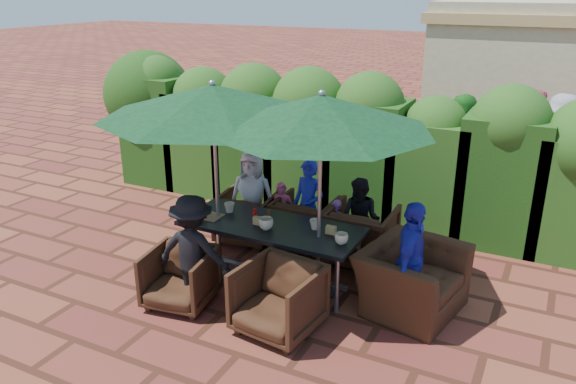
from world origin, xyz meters
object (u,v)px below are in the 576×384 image
at_px(umbrella_right, 321,113).
at_px(chair_far_left, 247,215).
at_px(chair_near_right, 278,296).
at_px(chair_end_right, 412,269).
at_px(chair_far_mid, 305,220).
at_px(dining_table, 271,230).
at_px(umbrella_left, 213,101).
at_px(chair_near_left, 180,275).
at_px(chair_far_right, 361,232).

height_order(umbrella_right, chair_far_left, umbrella_right).
xyz_separation_m(chair_near_right, chair_end_right, (1.15, 1.07, 0.08)).
xyz_separation_m(umbrella_right, chair_end_right, (1.08, 0.17, -1.72)).
bearing_deg(chair_far_mid, umbrella_right, 120.86).
bearing_deg(dining_table, umbrella_left, -176.90).
bearing_deg(chair_near_right, chair_near_left, -171.89).
relative_size(chair_far_left, chair_near_left, 1.06).
bearing_deg(chair_end_right, chair_far_right, 58.35).
relative_size(umbrella_left, chair_near_left, 3.70).
xyz_separation_m(chair_near_left, chair_near_right, (1.26, 0.03, 0.04)).
bearing_deg(chair_far_right, chair_near_left, 51.42).
bearing_deg(chair_far_right, umbrella_left, 31.49).
xyz_separation_m(chair_far_left, chair_far_right, (1.70, 0.09, 0.04)).
bearing_deg(chair_far_mid, dining_table, 89.78).
xyz_separation_m(dining_table, chair_near_left, (-0.67, -0.98, -0.30)).
height_order(chair_far_right, chair_near_left, chair_far_right).
distance_m(chair_far_right, chair_near_right, 1.92).
bearing_deg(chair_far_left, dining_table, 127.47).
distance_m(chair_far_mid, chair_near_right, 2.07).
height_order(umbrella_left, chair_near_left, umbrella_left).
xyz_separation_m(umbrella_right, chair_near_left, (-1.33, -0.92, -1.84)).
bearing_deg(chair_far_mid, chair_end_right, 151.40).
xyz_separation_m(umbrella_right, chair_far_left, (-1.52, 0.92, -1.82)).
height_order(umbrella_left, umbrella_right, same).
xyz_separation_m(umbrella_left, chair_near_right, (1.33, -0.91, -1.80)).
distance_m(dining_table, umbrella_left, 1.71).
bearing_deg(dining_table, chair_far_right, 48.68).
xyz_separation_m(dining_table, umbrella_left, (-0.74, -0.04, 1.54)).
bearing_deg(dining_table, chair_far_mid, 90.90).
bearing_deg(umbrella_left, chair_end_right, 3.60).
xyz_separation_m(umbrella_left, umbrella_right, (1.40, -0.02, -0.00)).
xyz_separation_m(chair_far_mid, chair_end_right, (1.75, -0.91, 0.09)).
bearing_deg(chair_far_mid, chair_far_left, 9.96).
distance_m(umbrella_right, chair_far_mid, 2.21).
height_order(dining_table, chair_far_left, chair_far_left).
bearing_deg(chair_near_right, chair_far_mid, 113.86).
relative_size(chair_far_mid, chair_near_left, 1.09).
distance_m(chair_far_left, chair_far_right, 1.70).
height_order(umbrella_left, chair_near_right, umbrella_left).
relative_size(chair_far_mid, chair_far_right, 0.94).
xyz_separation_m(chair_far_right, chair_near_right, (-0.24, -1.90, -0.02)).
bearing_deg(umbrella_left, dining_table, 3.10).
bearing_deg(chair_end_right, umbrella_right, 110.40).
height_order(umbrella_right, chair_near_right, umbrella_right).
distance_m(chair_far_mid, chair_far_right, 0.86).
height_order(dining_table, chair_far_mid, chair_far_mid).
xyz_separation_m(chair_far_right, chair_end_right, (0.90, -0.84, 0.07)).
distance_m(umbrella_right, chair_far_left, 2.54).
relative_size(chair_near_left, chair_end_right, 0.65).
relative_size(dining_table, chair_far_left, 2.83).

